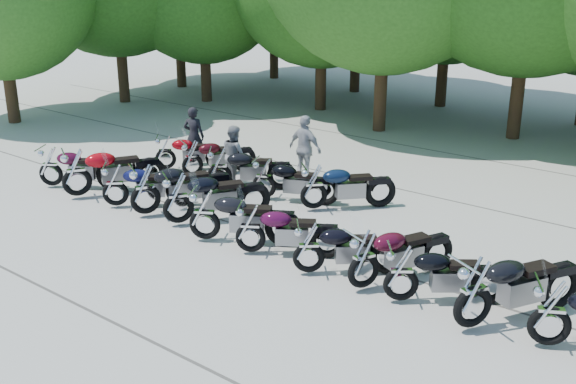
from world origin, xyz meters
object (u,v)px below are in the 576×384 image
Objects in this scene: motorcycle_7 at (309,246)px; motorcycle_14 at (192,157)px; motorcycle_13 at (165,151)px; motorcycle_10 at (474,291)px; motorcycle_1 at (76,171)px; rider_0 at (194,136)px; motorcycle_2 at (115,184)px; motorcycle_16 at (264,177)px; rider_2 at (305,149)px; motorcycle_11 at (551,311)px; motorcycle_15 at (219,167)px; motorcycle_17 at (314,185)px; motorcycle_5 at (204,213)px; motorcycle_9 at (402,272)px; motorcycle_3 at (145,188)px; motorcycle_8 at (364,258)px; motorcycle_4 at (178,197)px; rider_1 at (235,155)px; motorcycle_6 at (250,227)px; motorcycle_0 at (50,165)px.

motorcycle_7 is 1.00× the size of motorcycle_14.
motorcycle_10 is at bearing -148.24° from motorcycle_13.
rider_0 is (0.17, 3.91, 0.14)m from motorcycle_1.
motorcycle_13 is (-1.35, 2.82, -0.04)m from motorcycle_2.
motorcycle_16 is 1.18× the size of rider_2.
motorcycle_11 is 1.02× the size of motorcycle_15.
motorcycle_17 is at bearing -98.23° from motorcycle_2.
motorcycle_5 is at bearing 28.69° from motorcycle_10.
rider_0 is (-8.90, 3.75, 0.25)m from motorcycle_9.
motorcycle_11 is 1.12× the size of motorcycle_13.
motorcycle_16 is at bearing -114.45° from motorcycle_1.
motorcycle_3 is 2.46m from motorcycle_15.
rider_0 is (-8.13, 3.74, 0.21)m from motorcycle_8.
motorcycle_3 is at bearing -130.16° from motorcycle_2.
motorcycle_9 is at bearing -171.55° from motorcycle_14.
motorcycle_14 is 1.22× the size of rider_0.
motorcycle_5 is (3.17, -0.16, 0.05)m from motorcycle_2.
motorcycle_15 is at bearing 7.91° from motorcycle_5.
motorcycle_10 is 7.21m from motorcycle_16.
motorcycle_3 is 9.24m from motorcycle_11.
rider_1 reaches higher than motorcycle_4.
motorcycle_16 is (-3.39, 2.73, 0.01)m from motorcycle_7.
rider_1 reaches higher than motorcycle_7.
motorcycle_10 is (4.76, -0.04, 0.11)m from motorcycle_6.
motorcycle_3 is at bearing 26.98° from motorcycle_10.
motorcycle_15 reaches higher than motorcycle_7.
motorcycle_6 is 4.76m from motorcycle_10.
motorcycle_10 is at bearing -136.69° from motorcycle_16.
motorcycle_11 is at bearing 155.04° from rider_2.
motorcycle_16 is (3.80, -0.18, 0.03)m from motorcycle_13.
motorcycle_6 is 0.85× the size of motorcycle_10.
motorcycle_2 is at bearing 61.90° from motorcycle_11.
motorcycle_17 is at bearing 148.33° from rider_0.
motorcycle_1 is at bearing 98.32° from motorcycle_14.
motorcycle_0 is at bearing 57.84° from motorcycle_6.
motorcycle_0 is 12.81m from motorcycle_11.
motorcycle_7 is 1.16m from motorcycle_8.
motorcycle_14 is at bearing 2.71° from motorcycle_8.
motorcycle_13 is at bearing 26.99° from motorcycle_7.
rider_0 is at bearing -0.87° from motorcycle_8.
motorcycle_7 is at bearing -134.63° from motorcycle_2.
motorcycle_16 is (-7.81, 2.52, -0.04)m from motorcycle_11.
motorcycle_0 is 7.03m from motorcycle_17.
rider_1 reaches higher than motorcycle_14.
motorcycle_1 reaches higher than motorcycle_15.
motorcycle_5 is at bearing -158.27° from motorcycle_3.
motorcycle_6 is at bearing 118.03° from rider_2.
motorcycle_16 is (2.71, -0.18, 0.01)m from motorcycle_14.
motorcycle_13 is 2.36m from rider_1.
motorcycle_14 is 0.92× the size of motorcycle_17.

